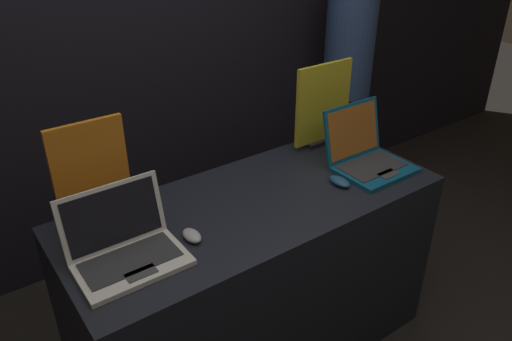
{
  "coord_description": "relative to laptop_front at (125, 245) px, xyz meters",
  "views": [
    {
      "loc": [
        -1.09,
        -1.15,
        2.08
      ],
      "look_at": [
        0.0,
        0.36,
        1.06
      ],
      "focal_mm": 35.0,
      "sensor_mm": 36.0,
      "label": 1
    }
  ],
  "objects": [
    {
      "name": "wall_back",
      "position": [
        0.62,
        1.27,
        0.43
      ],
      "size": [
        8.0,
        0.05,
        2.8
      ],
      "color": "black",
      "rests_on": "ground_plane"
    },
    {
      "name": "display_counter",
      "position": [
        0.62,
        0.05,
        -0.52
      ],
      "size": [
        1.71,
        0.72,
        0.91
      ],
      "color": "black",
      "rests_on": "ground_plane"
    },
    {
      "name": "laptop_front",
      "position": [
        0.0,
        0.0,
        0.0
      ],
      "size": [
        0.39,
        0.3,
        0.26
      ],
      "color": "silver",
      "rests_on": "display_counter"
    },
    {
      "name": "mouse_front",
      "position": [
        0.26,
        -0.04,
        -0.04
      ],
      "size": [
        0.06,
        0.1,
        0.04
      ],
      "color": "#B2B2B7",
      "rests_on": "display_counter"
    },
    {
      "name": "promo_stand_front",
      "position": [
        0.0,
        0.27,
        0.16
      ],
      "size": [
        0.29,
        0.07,
        0.46
      ],
      "color": "black",
      "rests_on": "display_counter"
    },
    {
      "name": "laptop_back",
      "position": [
        1.25,
        -0.01,
        0.01
      ],
      "size": [
        0.36,
        0.35,
        0.29
      ],
      "color": "#0F5170",
      "rests_on": "display_counter"
    },
    {
      "name": "mouse_back",
      "position": [
        1.02,
        -0.07,
        -0.04
      ],
      "size": [
        0.06,
        0.12,
        0.03
      ],
      "color": "navy",
      "rests_on": "display_counter"
    },
    {
      "name": "promo_stand_back",
      "position": [
        1.25,
        0.32,
        0.15
      ],
      "size": [
        0.36,
        0.07,
        0.44
      ],
      "color": "black",
      "rests_on": "display_counter"
    },
    {
      "name": "person_bystander",
      "position": [
        2.04,
        0.91,
        -0.05
      ],
      "size": [
        0.34,
        0.34,
        1.78
      ],
      "color": "#282833",
      "rests_on": "ground_plane"
    }
  ]
}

